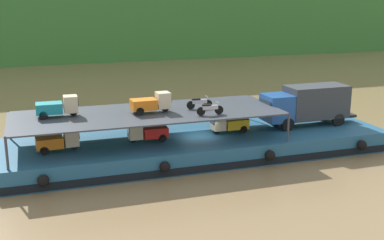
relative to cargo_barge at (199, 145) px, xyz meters
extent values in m
plane|color=olive|center=(0.00, 0.03, -0.75)|extent=(400.00, 400.00, 0.00)
cube|color=#23567A|center=(0.00, 0.03, 0.00)|extent=(27.74, 7.55, 1.50)
cube|color=black|center=(0.00, -3.77, -0.40)|extent=(27.19, 0.06, 0.50)
sphere|color=black|center=(-11.10, -3.96, 0.10)|extent=(0.71, 0.71, 0.71)
sphere|color=black|center=(-3.70, -3.96, 0.10)|extent=(0.71, 0.71, 0.71)
sphere|color=black|center=(3.70, -3.96, 0.10)|extent=(0.71, 0.71, 0.71)
sphere|color=black|center=(11.10, -3.96, 0.10)|extent=(0.71, 0.71, 0.71)
cube|color=#1E4C99|center=(6.27, 0.09, 2.35)|extent=(2.02, 2.21, 2.00)
cube|color=#192833|center=(5.24, 0.08, 2.70)|extent=(0.08, 1.84, 0.60)
cube|color=#33383D|center=(9.67, 0.13, 2.60)|extent=(4.82, 2.35, 2.50)
cube|color=black|center=(9.67, 0.13, 1.30)|extent=(6.81, 1.45, 0.20)
cylinder|color=black|center=(6.66, 1.10, 1.25)|extent=(1.00, 0.29, 1.00)
cylinder|color=black|center=(6.68, -0.92, 1.25)|extent=(1.00, 0.29, 1.00)
cylinder|color=black|center=(11.10, 1.15, 1.25)|extent=(1.00, 0.29, 1.00)
cylinder|color=black|center=(11.12, -0.87, 1.25)|extent=(1.00, 0.29, 1.00)
cylinder|color=#383D47|center=(5.39, 3.32, 1.75)|extent=(0.16, 0.16, 2.00)
cylinder|color=#383D47|center=(5.39, -3.27, 1.75)|extent=(0.16, 0.16, 2.00)
cylinder|color=#383D47|center=(-12.99, 3.32, 1.75)|extent=(0.16, 0.16, 2.00)
cylinder|color=#383D47|center=(-12.99, -3.27, 1.75)|extent=(0.16, 0.16, 2.00)
cube|color=#383D47|center=(-3.80, 0.03, 2.70)|extent=(18.54, 6.75, 0.10)
cube|color=orange|center=(-10.50, -0.51, 1.38)|extent=(1.77, 1.30, 0.70)
cube|color=beige|center=(-9.10, -0.43, 1.58)|extent=(0.96, 1.05, 1.10)
cube|color=#19232D|center=(-8.63, -0.40, 1.69)|extent=(0.09, 0.85, 0.38)
cylinder|color=black|center=(-8.95, -0.42, 1.03)|extent=(0.57, 0.17, 0.56)
cylinder|color=black|center=(-10.86, -1.07, 1.03)|extent=(0.57, 0.17, 0.56)
cylinder|color=black|center=(-10.93, -0.01, 1.03)|extent=(0.57, 0.17, 0.56)
cube|color=red|center=(-3.38, -0.20, 1.38)|extent=(1.70, 1.21, 0.70)
cube|color=beige|center=(-4.78, -0.20, 1.58)|extent=(0.90, 1.00, 1.10)
cube|color=#19232D|center=(-5.25, -0.19, 1.69)|extent=(0.04, 0.85, 0.38)
cylinder|color=black|center=(-4.93, -0.20, 1.03)|extent=(0.56, 0.14, 0.56)
cylinder|color=black|center=(-2.97, 0.33, 1.03)|extent=(0.56, 0.14, 0.56)
cylinder|color=black|center=(-2.98, -0.73, 1.03)|extent=(0.56, 0.14, 0.56)
cube|color=gold|center=(2.89, 0.13, 1.38)|extent=(1.72, 1.23, 0.70)
cube|color=beige|center=(1.49, 0.10, 1.58)|extent=(0.92, 1.02, 1.10)
cube|color=#19232D|center=(1.02, 0.09, 1.69)|extent=(0.05, 0.85, 0.38)
cylinder|color=black|center=(1.34, 0.10, 1.03)|extent=(0.56, 0.15, 0.56)
cylinder|color=black|center=(3.29, 0.66, 1.03)|extent=(0.56, 0.15, 0.56)
cylinder|color=black|center=(3.30, -0.40, 1.03)|extent=(0.56, 0.15, 0.56)
cube|color=teal|center=(-10.32, 0.74, 3.38)|extent=(1.72, 1.23, 0.70)
cube|color=#C6B793|center=(-8.92, 0.71, 3.58)|extent=(0.92, 1.02, 1.10)
cube|color=#19232D|center=(-8.45, 0.71, 3.69)|extent=(0.05, 0.85, 0.38)
cylinder|color=black|center=(-8.77, 0.71, 3.03)|extent=(0.56, 0.15, 0.56)
cylinder|color=black|center=(-10.73, 0.22, 3.03)|extent=(0.56, 0.15, 0.56)
cylinder|color=black|center=(-10.71, 1.28, 3.03)|extent=(0.56, 0.15, 0.56)
cube|color=orange|center=(-4.11, -0.11, 3.38)|extent=(1.74, 1.26, 0.70)
cube|color=beige|center=(-2.71, -0.06, 3.58)|extent=(0.93, 1.03, 1.10)
cube|color=#19232D|center=(-2.25, -0.04, 3.69)|extent=(0.07, 0.85, 0.38)
cylinder|color=black|center=(-2.57, -0.05, 3.03)|extent=(0.56, 0.16, 0.56)
cylinder|color=black|center=(-4.50, -0.65, 3.03)|extent=(0.56, 0.16, 0.56)
cylinder|color=black|center=(-4.53, 0.41, 3.03)|extent=(0.56, 0.16, 0.56)
cylinder|color=black|center=(0.71, -2.01, 3.05)|extent=(0.60, 0.11, 0.60)
cylinder|color=black|center=(-0.59, -1.98, 3.05)|extent=(0.60, 0.11, 0.60)
cube|color=#B7B7BC|center=(0.06, -2.00, 3.27)|extent=(1.10, 0.22, 0.28)
cube|color=black|center=(-0.19, -1.99, 3.45)|extent=(0.60, 0.21, 0.12)
cylinder|color=#B2B2B7|center=(0.61, -2.01, 3.60)|extent=(0.05, 0.55, 0.04)
cylinder|color=black|center=(0.65, 0.02, 3.05)|extent=(0.60, 0.11, 0.60)
cylinder|color=black|center=(-0.65, 0.04, 3.05)|extent=(0.60, 0.11, 0.60)
cube|color=#B7B7BC|center=(0.00, 0.03, 3.27)|extent=(1.10, 0.22, 0.28)
cube|color=black|center=(-0.25, 0.03, 3.45)|extent=(0.60, 0.21, 0.12)
cylinder|color=#B2B2B7|center=(0.55, 0.02, 3.60)|extent=(0.05, 0.55, 0.04)
camera|label=1|loc=(-11.38, -32.41, 10.71)|focal=46.08mm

